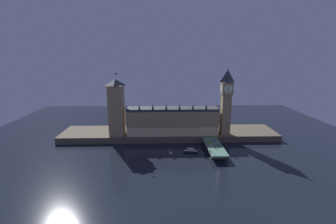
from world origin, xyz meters
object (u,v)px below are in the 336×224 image
car_southbound_lead (219,146)px  car_southbound_trail (216,141)px  car_northbound_lead (209,142)px  victoria_tower (116,107)px  street_lamp_near (211,148)px  pedestrian_mid_walk (222,145)px  pedestrian_near_rail (211,151)px  clock_tower (226,100)px  boat_upstream (190,151)px

car_southbound_lead → car_southbound_trail: car_southbound_trail is taller
car_southbound_trail → car_southbound_lead: bearing=-90.0°
car_northbound_lead → victoria_tower: bearing=163.0°
victoria_tower → car_southbound_trail: bearing=-14.8°
victoria_tower → car_northbound_lead: size_ratio=15.18×
car_southbound_trail → street_lamp_near: size_ratio=0.73×
car_southbound_trail → pedestrian_mid_walk: 10.22m
pedestrian_near_rail → clock_tower: bearing=63.1°
victoria_tower → street_lamp_near: (83.58, -48.36, -24.00)m
car_southbound_trail → boat_upstream: 26.60m
victoria_tower → car_southbound_trail: 100.12m
car_northbound_lead → boat_upstream: car_northbound_lead is taller
clock_tower → car_northbound_lead: 46.20m
car_southbound_lead → pedestrian_near_rail: pedestrian_near_rail is taller
victoria_tower → car_southbound_lead: bearing=-21.2°
car_southbound_trail → pedestrian_mid_walk: size_ratio=2.79×
clock_tower → car_northbound_lead: (-19.78, -23.78, -34.31)m
pedestrian_mid_walk → street_lamp_near: size_ratio=0.26×
street_lamp_near → boat_upstream: 22.00m
pedestrian_mid_walk → boat_upstream: bearing=179.8°
clock_tower → boat_upstream: clock_tower is taller
car_southbound_lead → victoria_tower: bearing=158.8°
car_southbound_trail → street_lamp_near: 25.86m
victoria_tower → car_northbound_lead: victoria_tower is taller
victoria_tower → car_northbound_lead: 95.00m
victoria_tower → pedestrian_mid_walk: victoria_tower is taller
car_southbound_lead → car_southbound_trail: bearing=90.0°
car_southbound_lead → pedestrian_near_rail: (-9.20, -11.65, 0.23)m
clock_tower → pedestrian_near_rail: bearing=-116.9°
car_southbound_lead → boat_upstream: bearing=175.6°
car_southbound_trail → pedestrian_near_rail: (-9.20, -23.18, 0.12)m
car_southbound_lead → car_northbound_lead: bearing=122.8°
car_northbound_lead → street_lamp_near: street_lamp_near is taller
pedestrian_near_rail → street_lamp_near: (-0.40, -0.62, 3.03)m
clock_tower → car_southbound_trail: size_ratio=14.45×
clock_tower → street_lamp_near: clock_tower is taller
clock_tower → pedestrian_near_rail: (-22.85, -44.94, -34.14)m
car_southbound_trail → street_lamp_near: (-9.60, -23.80, 3.15)m
pedestrian_near_rail → street_lamp_near: street_lamp_near is taller
clock_tower → car_southbound_trail: (-13.64, -21.75, -34.26)m
pedestrian_mid_walk → car_southbound_lead: bearing=-149.9°
car_southbound_lead → boat_upstream: 24.83m
clock_tower → car_southbound_lead: bearing=-112.3°
car_northbound_lead → car_southbound_trail: size_ratio=0.89×
car_southbound_lead → pedestrian_mid_walk: size_ratio=2.52×
pedestrian_near_rail → pedestrian_mid_walk: (12.27, 13.43, -0.01)m
clock_tower → pedestrian_near_rail: size_ratio=39.97×
car_northbound_lead → pedestrian_near_rail: 21.38m
victoria_tower → car_southbound_lead: size_ratio=14.87×
car_northbound_lead → pedestrian_near_rail: bearing=-98.2°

